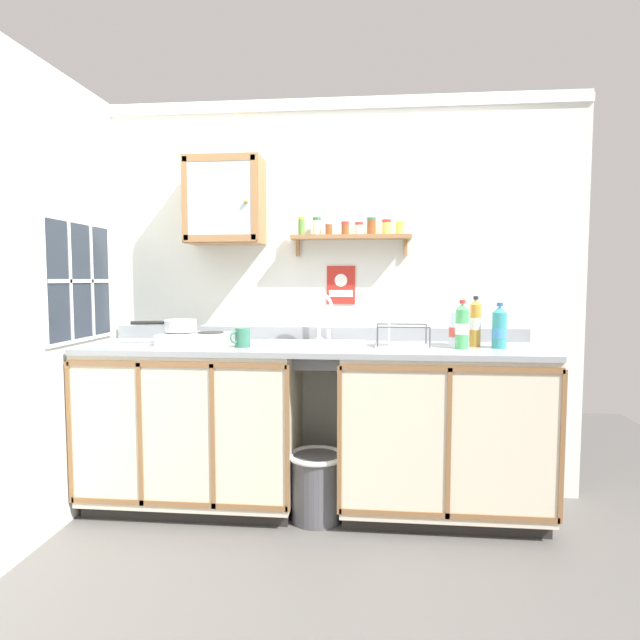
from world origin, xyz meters
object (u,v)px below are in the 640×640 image
Objects in this scene: dish_rack at (400,343)px; trash_bin at (317,485)px; bottle_detergent_teal_1 at (499,328)px; bottle_soda_green_2 at (462,327)px; sink at (314,348)px; bottle_juice_amber_0 at (475,323)px; saucepan at (179,325)px; mug at (242,337)px; bottle_water_clear_3 at (456,327)px; wall_cabinet at (225,201)px; hot_plate_stove at (195,338)px; warning_sign at (341,285)px.

trash_bin is (-0.46, -0.11, -0.78)m from dish_rack.
bottle_soda_green_2 is at bearing -167.70° from bottle_detergent_teal_1.
sink reaches higher than bottle_juice_amber_0.
trash_bin is at bearing -172.58° from bottle_detergent_teal_1.
saucepan is 3.44× the size of mug.
wall_cabinet reaches higher than bottle_water_clear_3.
bottle_detergent_teal_1 is 1.01× the size of bottle_water_clear_3.
bottle_juice_amber_0 reaches higher than hot_plate_stove.
bottle_water_clear_3 is 1.18m from trash_bin.
bottle_soda_green_2 is 0.12m from bottle_water_clear_3.
bottle_juice_amber_0 is 1.63m from wall_cabinet.
saucepan is (-0.10, 0.02, 0.07)m from hot_plate_stove.
hot_plate_stove is at bearing 158.50° from mug.
bottle_soda_green_2 reaches higher than mug.
bottle_juice_amber_0 is 2.61× the size of mug.
trash_bin is at bearing -11.89° from saucepan.
dish_rack reaches higher than saucepan.
bottle_detergent_teal_1 is at bearing -18.80° from warning_sign.
saucepan reaches higher than hot_plate_stove.
wall_cabinet reaches higher than warning_sign.
bottle_water_clear_3 is at bearing -19.21° from warning_sign.
bottle_detergent_teal_1 is 2.30× the size of mug.
wall_cabinet reaches higher than bottle_juice_amber_0.
bottle_water_clear_3 is (-0.01, 0.11, -0.01)m from bottle_soda_green_2.
warning_sign reaches higher than sink.
warning_sign reaches higher than bottle_soda_green_2.
bottle_detergent_teal_1 is at bearing -0.92° from hot_plate_stove.
bottle_soda_green_2 is 0.70× the size of trash_bin.
saucepan is 1.22m from trash_bin.
trash_bin is (0.04, -0.17, -0.74)m from sink.
dish_rack is at bearing -42.11° from warning_sign.
dish_rack is at bearing 174.74° from bottle_soda_green_2.
bottle_juice_amber_0 is at bearing 9.75° from dish_rack.
bottle_water_clear_3 is at bearing 14.98° from dish_rack.
bottle_soda_green_2 reaches higher than saucepan.
bottle_water_clear_3 is at bearing 1.59° from hot_plate_stove.
bottle_detergent_teal_1 is (1.03, -0.04, 0.13)m from sink.
bottle_water_clear_3 is at bearing 96.14° from bottle_soda_green_2.
sink reaches higher than trash_bin.
mug is (-1.42, -0.10, -0.06)m from bottle_detergent_teal_1.
bottle_detergent_teal_1 reaches higher than saucepan.
hot_plate_stove is at bearing -161.95° from warning_sign.
bottle_soda_green_2 is 0.34m from dish_rack.
bottle_juice_amber_0 is 0.94× the size of dish_rack.
bottle_water_clear_3 reaches higher than hot_plate_stove.
mug is at bearing -59.26° from wall_cabinet.
warning_sign reaches higher than trash_bin.
bottle_detergent_teal_1 reaches higher than trash_bin.
bottle_soda_green_2 reaches higher than bottle_detergent_teal_1.
sink is 0.84m from bottle_soda_green_2.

